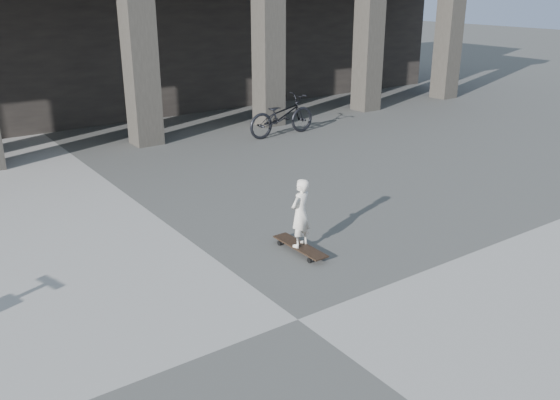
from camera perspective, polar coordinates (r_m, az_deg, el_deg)
ground at (r=6.97m, az=1.73°, el=-11.43°), size 90.00×90.00×0.00m
colonnade at (r=18.86m, az=-25.25°, el=16.46°), size 28.00×8.82×6.00m
longboard at (r=8.55m, az=1.93°, el=-4.53°), size 0.25×1.02×0.10m
child at (r=8.35m, az=1.98°, el=-1.26°), size 0.42×0.34×1.00m
bicycle at (r=15.08m, az=0.15°, el=8.13°), size 1.96×0.73×1.02m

